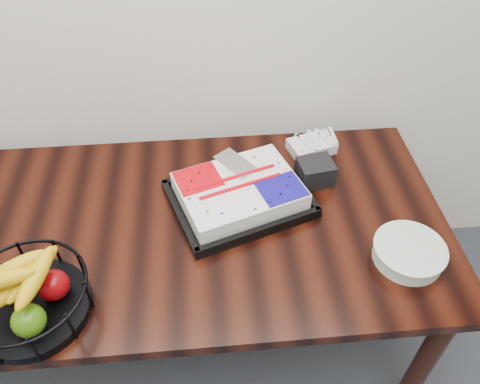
{
  "coord_description": "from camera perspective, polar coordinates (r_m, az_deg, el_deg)",
  "views": [
    {
      "loc": [
        0.11,
        0.95,
        1.92
      ],
      "look_at": [
        0.21,
        2.05,
        0.83
      ],
      "focal_mm": 35.0,
      "sensor_mm": 36.0,
      "label": 1
    }
  ],
  "objects": [
    {
      "name": "fork_bag",
      "position": [
        1.84,
        8.72,
        5.62
      ],
      "size": [
        0.19,
        0.15,
        0.05
      ],
      "color": "silver",
      "rests_on": "table"
    },
    {
      "name": "fruit_basket",
      "position": [
        1.43,
        -24.53,
        -11.53
      ],
      "size": [
        0.34,
        0.34,
        0.18
      ],
      "color": "black",
      "rests_on": "table"
    },
    {
      "name": "napkin_box",
      "position": [
        1.7,
        9.15,
        2.45
      ],
      "size": [
        0.14,
        0.12,
        0.09
      ],
      "primitive_type": "cube",
      "rotation": [
        0.0,
        0.0,
        0.16
      ],
      "color": "black",
      "rests_on": "table"
    },
    {
      "name": "plate_stack",
      "position": [
        1.54,
        19.86,
        -6.98
      ],
      "size": [
        0.22,
        0.22,
        0.05
      ],
      "color": "white",
      "rests_on": "table"
    },
    {
      "name": "table",
      "position": [
        1.64,
        -7.32,
        -5.8
      ],
      "size": [
        1.8,
        0.9,
        0.75
      ],
      "color": "black",
      "rests_on": "ground"
    },
    {
      "name": "cake_tray",
      "position": [
        1.6,
        -0.09,
        -0.19
      ],
      "size": [
        0.54,
        0.48,
        0.09
      ],
      "color": "black",
      "rests_on": "table"
    }
  ]
}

